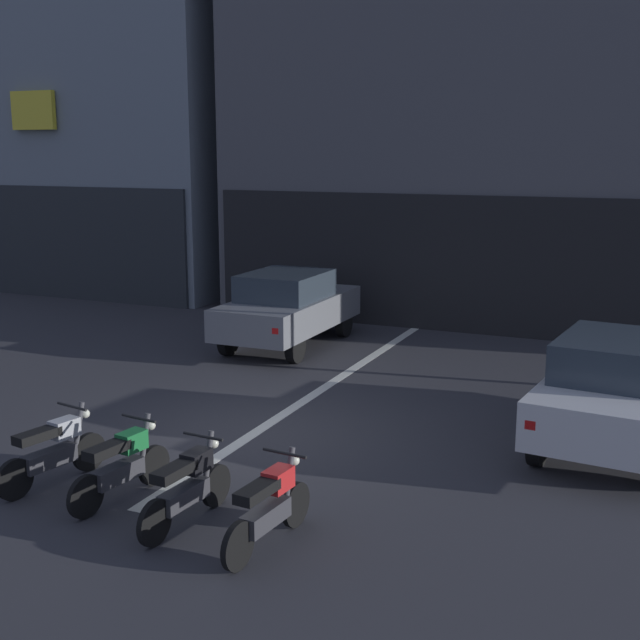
# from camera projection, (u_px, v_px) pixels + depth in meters

# --- Properties ---
(ground_plane) EXTENTS (120.00, 120.00, 0.00)m
(ground_plane) POSITION_uv_depth(u_px,v_px,m) (254.00, 434.00, 12.49)
(ground_plane) COLOR #333338
(lane_centre_line) EXTENTS (0.20, 18.00, 0.01)m
(lane_centre_line) POSITION_uv_depth(u_px,v_px,m) (385.00, 348.00, 17.87)
(lane_centre_line) COLOR silver
(lane_centre_line) RESTS_ON ground
(building_corner_left) EXTENTS (9.26, 8.88, 11.63)m
(building_corner_left) POSITION_uv_depth(u_px,v_px,m) (139.00, 100.00, 26.79)
(building_corner_left) COLOR gray
(building_corner_left) RESTS_ON ground
(car_grey_crossing_near) EXTENTS (1.76, 4.10, 1.64)m
(car_grey_crossing_near) POSITION_uv_depth(u_px,v_px,m) (288.00, 306.00, 17.90)
(car_grey_crossing_near) COLOR black
(car_grey_crossing_near) RESTS_ON ground
(car_white_parked_kerbside) EXTENTS (2.16, 4.26, 1.64)m
(car_white_parked_kerbside) POSITION_uv_depth(u_px,v_px,m) (618.00, 388.00, 11.79)
(car_white_parked_kerbside) COLOR black
(car_white_parked_kerbside) RESTS_ON ground
(car_red_down_street) EXTENTS (2.26, 4.29, 1.64)m
(car_red_down_street) POSITION_uv_depth(u_px,v_px,m) (513.00, 276.00, 22.20)
(car_red_down_street) COLOR black
(car_red_down_street) RESTS_ON ground
(motorcycle_silver_row_leftmost) EXTENTS (0.55, 1.65, 0.98)m
(motorcycle_silver_row_leftmost) POSITION_uv_depth(u_px,v_px,m) (53.00, 450.00, 10.53)
(motorcycle_silver_row_leftmost) COLOR black
(motorcycle_silver_row_leftmost) RESTS_ON ground
(motorcycle_green_row_left_mid) EXTENTS (0.55, 1.66, 0.98)m
(motorcycle_green_row_left_mid) POSITION_uv_depth(u_px,v_px,m) (121.00, 465.00, 10.05)
(motorcycle_green_row_left_mid) COLOR black
(motorcycle_green_row_left_mid) RESTS_ON ground
(motorcycle_black_row_centre) EXTENTS (0.55, 1.67, 0.98)m
(motorcycle_black_row_centre) POSITION_uv_depth(u_px,v_px,m) (187.00, 486.00, 9.39)
(motorcycle_black_row_centre) COLOR black
(motorcycle_black_row_centre) RESTS_ON ground
(motorcycle_red_row_right_mid) EXTENTS (0.55, 1.67, 0.98)m
(motorcycle_red_row_right_mid) POSITION_uv_depth(u_px,v_px,m) (269.00, 507.00, 8.86)
(motorcycle_red_row_right_mid) COLOR black
(motorcycle_red_row_right_mid) RESTS_ON ground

